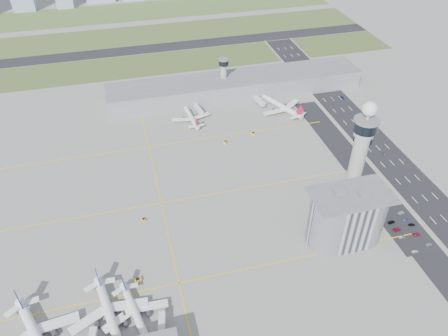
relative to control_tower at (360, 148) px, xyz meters
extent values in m
plane|color=gray|center=(-72.00, -8.00, -35.04)|extent=(1000.00, 1000.00, 0.00)
cube|color=#425528|center=(-92.00, 217.00, -35.00)|extent=(480.00, 50.00, 0.08)
cube|color=#475D2C|center=(-92.00, 292.00, -35.00)|extent=(480.00, 60.00, 0.08)
cube|color=#4B6630|center=(-92.00, 372.00, -35.00)|extent=(480.00, 70.00, 0.08)
cube|color=black|center=(-92.00, 254.00, -34.98)|extent=(480.00, 22.00, 0.10)
cube|color=black|center=(43.00, -8.00, -34.99)|extent=(28.00, 500.00, 0.10)
cube|color=#9E9E99|center=(29.00, -8.00, -34.44)|extent=(0.60, 500.00, 1.20)
cube|color=#9E9E99|center=(57.00, -8.00, -34.44)|extent=(0.60, 500.00, 1.20)
cube|color=black|center=(18.00, -18.00, -35.00)|extent=(18.00, 260.00, 0.08)
cube|color=black|center=(16.00, -30.00, -34.99)|extent=(20.00, 44.00, 0.10)
cube|color=yellow|center=(-112.00, -38.00, -35.04)|extent=(260.00, 0.60, 0.01)
cube|color=yellow|center=(-112.00, 22.00, -35.04)|extent=(260.00, 0.60, 0.01)
cube|color=yellow|center=(-112.00, 82.00, -35.04)|extent=(260.00, 0.60, 0.01)
cube|color=yellow|center=(-112.00, 22.00, -35.04)|extent=(0.60, 260.00, 0.01)
cylinder|color=#ADAAA5|center=(0.00, 0.00, -11.04)|extent=(8.40, 8.40, 48.00)
cylinder|color=#ADAAA5|center=(0.00, 0.00, 10.96)|extent=(11.00, 11.00, 4.00)
cylinder|color=black|center=(0.00, 0.00, 14.96)|extent=(13.00, 13.00, 6.00)
cylinder|color=slate|center=(0.00, 0.00, 18.46)|extent=(14.00, 14.00, 1.00)
cylinder|color=#ADAAA5|center=(0.00, 0.00, 20.96)|extent=(1.60, 1.60, 5.00)
sphere|color=white|center=(0.00, 0.00, 25.46)|extent=(8.00, 8.00, 8.00)
cylinder|color=#ADAAA5|center=(-42.00, 142.00, -21.04)|extent=(5.00, 5.00, 28.00)
cylinder|color=black|center=(-42.00, 142.00, -6.04)|extent=(8.00, 8.00, 4.00)
cylinder|color=slate|center=(-42.00, 142.00, -3.54)|extent=(8.60, 8.60, 0.80)
cube|color=#B2B2B7|center=(-20.00, -30.00, -20.04)|extent=(18.00, 24.00, 30.00)
cylinder|color=#B2B2B7|center=(-29.00, -30.00, -20.04)|extent=(24.00, 24.00, 30.00)
cylinder|color=#B2B2B7|center=(-11.00, -30.00, -20.04)|extent=(24.00, 24.00, 30.00)
cube|color=slate|center=(-20.00, -30.00, -4.64)|extent=(42.00, 24.00, 0.80)
cube|color=slate|center=(-26.00, -27.00, -3.04)|extent=(6.00, 5.00, 3.00)
cube|color=slate|center=(-15.00, -32.00, -3.34)|extent=(5.00, 4.00, 2.40)
cube|color=gray|center=(-32.00, 140.00, -27.54)|extent=(210.00, 32.00, 15.00)
cube|color=slate|center=(-32.00, 140.00, -19.64)|extent=(210.00, 32.00, 0.80)
imported|color=white|center=(11.95, -49.90, -34.44)|extent=(3.61, 1.68, 1.20)
imported|color=gray|center=(11.21, -39.09, -34.46)|extent=(3.62, 1.57, 1.16)
imported|color=maroon|center=(11.55, -33.56, -34.39)|extent=(4.81, 2.49, 1.29)
imported|color=black|center=(11.81, -27.62, -34.40)|extent=(4.60, 2.35, 1.28)
imported|color=navy|center=(11.25, -21.03, -34.41)|extent=(3.88, 2.00, 1.26)
imported|color=#BABCC3|center=(12.19, -14.06, -34.43)|extent=(3.74, 1.34, 1.23)
imported|color=#92969E|center=(22.02, -47.53, -34.50)|extent=(4.02, 2.09, 1.08)
imported|color=maroon|center=(20.17, -39.54, -34.41)|extent=(4.37, 1.88, 1.25)
imported|color=black|center=(21.78, -32.23, -34.41)|extent=(3.88, 2.01, 1.26)
imported|color=navy|center=(20.61, -28.18, -34.49)|extent=(3.44, 1.41, 1.11)
imported|color=#B4B3C6|center=(21.39, -22.13, -34.46)|extent=(4.40, 2.52, 1.16)
imported|color=gray|center=(19.96, -12.74, -34.39)|extent=(4.64, 2.23, 1.30)
imported|color=#25262C|center=(42.76, 31.92, -34.42)|extent=(1.76, 3.89, 1.24)
imported|color=navy|center=(51.19, 111.23, -34.43)|extent=(2.53, 4.63, 1.23)
imported|color=gray|center=(36.24, 172.82, -34.46)|extent=(1.70, 3.51, 1.15)
camera|label=1|loc=(-124.73, -173.05, 142.15)|focal=35.00mm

